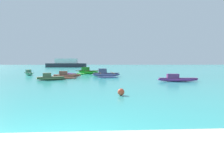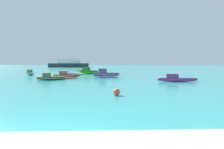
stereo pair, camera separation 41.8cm
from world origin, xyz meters
name	(u,v)px [view 2 (the right image)]	position (x,y,z in m)	size (l,w,h in m)	color
moored_boat_0	(30,73)	(-9.08, 21.71, 0.27)	(1.95, 2.21, 0.77)	#6DC791
moored_boat_1	(105,74)	(1.57, 18.49, 0.33)	(3.55, 4.32, 1.02)	#7973B4
moored_boat_2	(176,79)	(8.16, 12.71, 0.25)	(3.85, 0.71, 0.72)	#B645B0
moored_boat_3	(50,77)	(-4.13, 14.79, 0.25)	(2.94, 1.69, 0.72)	#7A945B
moored_boat_4	(67,75)	(-3.06, 17.69, 0.24)	(3.38, 4.60, 0.76)	#DD6D54
moored_boat_5	(88,72)	(-1.13, 23.88, 0.35)	(4.15, 4.29, 1.05)	green
moored_boat_6	(71,74)	(-3.20, 20.67, 0.18)	(2.20, 2.38, 0.32)	#6F369E
mooring_buoy_0	(117,92)	(2.22, 6.16, 0.19)	(0.38, 0.38, 0.38)	#E54C2D
distant_ferry	(69,64)	(-11.71, 60.02, 1.25)	(13.93, 3.06, 3.06)	#2D333D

